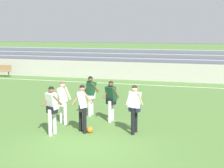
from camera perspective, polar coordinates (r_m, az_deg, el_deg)
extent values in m
plane|color=#517A38|center=(10.29, -4.90, -10.94)|extent=(160.00, 160.00, 0.00)
cube|color=white|center=(21.61, 6.36, -0.17)|extent=(44.00, 0.12, 0.01)
cube|color=#BCB7AD|center=(23.34, 7.14, 2.09)|extent=(48.00, 0.16, 1.27)
cube|color=#9EA3AD|center=(24.54, 3.60, 1.77)|extent=(27.45, 0.36, 0.08)
cube|color=slate|center=(24.37, 3.49, 1.33)|extent=(27.45, 0.04, 0.33)
cube|color=#9EA3AD|center=(25.08, 3.89, 2.68)|extent=(27.45, 0.36, 0.08)
cube|color=slate|center=(24.91, 3.79, 2.26)|extent=(27.45, 0.04, 0.33)
cube|color=#9EA3AD|center=(25.64, 4.18, 3.56)|extent=(27.45, 0.36, 0.08)
cube|color=slate|center=(25.46, 4.08, 3.15)|extent=(27.45, 0.04, 0.33)
cube|color=#9EA3AD|center=(26.19, 4.45, 4.40)|extent=(27.45, 0.36, 0.08)
cube|color=slate|center=(26.01, 4.36, 4.00)|extent=(27.45, 0.04, 0.33)
cube|color=#9EA3AD|center=(26.76, 4.72, 5.20)|extent=(27.45, 0.36, 0.08)
cube|color=slate|center=(26.57, 4.63, 4.82)|extent=(27.45, 0.04, 0.33)
cube|color=#9EA3AD|center=(27.32, 4.97, 5.97)|extent=(27.45, 0.36, 0.08)
cube|color=slate|center=(27.14, 4.89, 5.60)|extent=(27.45, 0.04, 0.33)
cylinder|color=slate|center=(27.54, 5.08, 7.14)|extent=(27.45, 0.06, 0.06)
cube|color=#99754C|center=(26.66, -18.90, 2.16)|extent=(1.80, 0.40, 0.06)
cube|color=#99754C|center=(26.78, -18.71, 2.74)|extent=(1.80, 0.05, 0.40)
cylinder|color=#47474C|center=(26.25, -17.47, 1.63)|extent=(0.07, 0.07, 0.45)
cylinder|color=black|center=(11.79, -5.45, -5.98)|extent=(0.13, 0.13, 0.91)
cylinder|color=black|center=(11.51, -4.76, -6.35)|extent=(0.13, 0.13, 0.91)
cube|color=black|center=(11.54, -5.14, -4.09)|extent=(0.31, 0.41, 0.24)
cube|color=white|center=(11.47, -5.16, -2.63)|extent=(0.42, 0.45, 0.59)
cylinder|color=#A87A5B|center=(11.55, -4.24, -2.35)|extent=(0.38, 0.17, 0.46)
cylinder|color=#A87A5B|center=(11.38, -6.10, -2.55)|extent=(0.38, 0.17, 0.46)
sphere|color=#A87A5B|center=(11.40, -5.19, -0.74)|extent=(0.21, 0.21, 0.21)
sphere|color=black|center=(11.40, -5.19, -0.64)|extent=(0.20, 0.20, 0.20)
cylinder|color=white|center=(11.63, -9.93, -6.31)|extent=(0.13, 0.13, 0.90)
cylinder|color=white|center=(11.41, -10.69, -6.63)|extent=(0.13, 0.13, 0.90)
cube|color=black|center=(11.41, -10.37, -4.38)|extent=(0.42, 0.35, 0.24)
cube|color=white|center=(11.35, -10.41, -2.91)|extent=(0.47, 0.44, 0.59)
cylinder|color=brown|center=(11.26, -9.50, -2.78)|extent=(0.25, 0.41, 0.42)
cylinder|color=brown|center=(11.42, -11.32, -2.66)|extent=(0.25, 0.41, 0.42)
sphere|color=brown|center=(11.27, -10.47, -1.00)|extent=(0.21, 0.21, 0.21)
sphere|color=black|center=(11.27, -10.47, -0.89)|extent=(0.20, 0.20, 0.20)
cylinder|color=white|center=(13.74, -3.92, -3.81)|extent=(0.13, 0.13, 0.88)
cylinder|color=white|center=(14.07, -3.52, -3.49)|extent=(0.13, 0.13, 0.88)
cube|color=white|center=(13.82, -3.73, -1.96)|extent=(0.42, 0.37, 0.24)
cube|color=#194228|center=(13.76, -3.75, -0.73)|extent=(0.50, 0.50, 0.60)
cylinder|color=brown|center=(13.84, -4.56, -0.53)|extent=(0.26, 0.39, 0.44)
cylinder|color=brown|center=(13.68, -2.93, -0.63)|extent=(0.26, 0.39, 0.44)
sphere|color=brown|center=(13.70, -3.76, 0.85)|extent=(0.21, 0.21, 0.21)
sphere|color=black|center=(13.70, -3.76, 0.94)|extent=(0.20, 0.20, 0.20)
cylinder|color=black|center=(11.35, 3.63, -6.53)|extent=(0.13, 0.13, 0.92)
cylinder|color=black|center=(11.65, 4.12, -6.13)|extent=(0.13, 0.13, 0.92)
cube|color=#232847|center=(11.39, 3.90, -4.20)|extent=(0.42, 0.34, 0.24)
cube|color=white|center=(11.32, 3.92, -2.72)|extent=(0.47, 0.44, 0.59)
cylinder|color=beige|center=(11.38, 2.94, -2.45)|extent=(0.19, 0.33, 0.49)
cylinder|color=beige|center=(11.25, 4.92, -2.61)|extent=(0.19, 0.33, 0.49)
sphere|color=beige|center=(11.25, 3.94, -0.80)|extent=(0.21, 0.21, 0.21)
sphere|color=black|center=(11.24, 3.94, -0.70)|extent=(0.20, 0.20, 0.20)
cylinder|color=white|center=(12.91, -8.79, -4.79)|extent=(0.13, 0.13, 0.86)
cylinder|color=white|center=(12.61, -8.12, -5.12)|extent=(0.13, 0.13, 0.86)
cube|color=white|center=(12.67, -8.51, -3.15)|extent=(0.30, 0.40, 0.24)
cube|color=white|center=(12.61, -8.54, -1.82)|extent=(0.45, 0.46, 0.60)
cylinder|color=beige|center=(12.67, -7.65, -1.57)|extent=(0.26, 0.14, 0.51)
cylinder|color=beige|center=(12.53, -9.44, -1.74)|extent=(0.26, 0.14, 0.51)
sphere|color=beige|center=(12.54, -8.58, -0.09)|extent=(0.21, 0.21, 0.21)
sphere|color=brown|center=(12.53, -8.58, 0.00)|extent=(0.20, 0.20, 0.20)
cylinder|color=white|center=(13.11, 0.05, -4.53)|extent=(0.13, 0.13, 0.83)
cylinder|color=white|center=(12.83, -0.41, -4.84)|extent=(0.13, 0.13, 0.83)
cube|color=black|center=(12.88, -0.18, -2.98)|extent=(0.42, 0.35, 0.24)
cube|color=#194228|center=(12.82, -0.18, -1.67)|extent=(0.47, 0.44, 0.59)
cylinder|color=brown|center=(12.75, 0.69, -1.56)|extent=(0.23, 0.37, 0.46)
cylinder|color=brown|center=(12.88, -1.04, -1.45)|extent=(0.23, 0.37, 0.46)
sphere|color=brown|center=(12.75, -0.18, 0.03)|extent=(0.21, 0.21, 0.21)
sphere|color=black|center=(12.75, -0.18, 0.12)|extent=(0.20, 0.20, 0.20)
sphere|color=orange|center=(11.65, -3.86, -7.91)|extent=(0.22, 0.22, 0.22)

